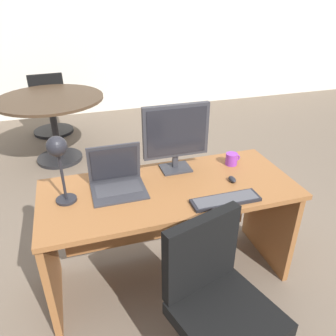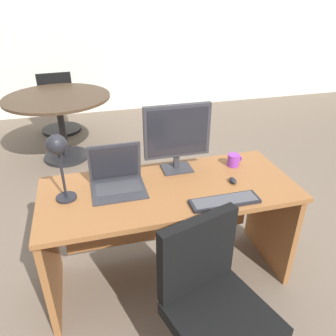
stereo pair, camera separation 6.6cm
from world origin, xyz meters
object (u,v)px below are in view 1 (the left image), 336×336
Objects in this scene: office_chair at (218,318)px; meeting_table at (52,114)px; laptop at (116,175)px; coffee_mug at (232,159)px; mouse at (232,179)px; desk_lamp at (58,155)px; monitor at (176,134)px; meeting_chair_near at (50,110)px; keyboard at (226,200)px; desk at (167,213)px.

office_chair reaches higher than meeting_table.
coffee_mug is at bearing 3.67° from laptop.
mouse is 0.17× the size of desk_lamp.
monitor is 6.32× the size of mouse.
meeting_chair_near is at bearing 102.73° from office_chair.
keyboard is (0.15, -0.46, -0.25)m from monitor.
monitor is 0.38× the size of meeting_table.
laptop is 3.06× the size of coffee_mug.
keyboard is at bearing 63.69° from office_chair.
office_chair reaches higher than meeting_chair_near.
desk is 3.48× the size of monitor.
keyboard is 3.84× the size of coffee_mug.
coffee_mug is at bearing 59.24° from keyboard.
desk is at bearing 93.75° from office_chair.
monitor is at bearing 56.03° from desk.
laptop is 0.78× the size of desk_lamp.
desk_lamp is (-0.62, -0.04, 0.54)m from desk.
office_chair is at bearing -94.00° from monitor.
monitor is 0.47m from laptop.
desk is 0.49m from mouse.
monitor reaches higher than coffee_mug.
desk_lamp reaches higher than keyboard.
desk is 14.88× the size of coffee_mug.
monitor is 0.52× the size of meeting_chair_near.
office_chair is at bearing -46.17° from desk_lamp.
keyboard is (0.26, -0.30, 0.25)m from desk.
mouse is 0.24m from coffee_mug.
meeting_chair_near is (-1.20, 3.11, -0.41)m from mouse.
office_chair is (-0.06, -0.90, -0.65)m from monitor.
desk_lamp is at bearing -172.37° from coffee_mug.
meeting_chair_near is (-0.49, 2.95, -0.48)m from laptop.
coffee_mug is 2.37m from meeting_table.
desk_lamp is (-1.03, 0.06, 0.29)m from mouse.
meeting_table is (-0.78, 2.86, 0.22)m from office_chair.
meeting_chair_near is (-0.18, 3.05, -0.71)m from desk_lamp.
meeting_table is (-1.00, 2.42, -0.18)m from keyboard.
coffee_mug is (0.82, 0.05, -0.04)m from laptop.
mouse is at bearing -41.95° from monitor.
monitor is 2.18m from meeting_table.
mouse reaches higher than keyboard.
desk_lamp reaches higher than meeting_chair_near.
laptop is (-0.42, -0.10, -0.18)m from monitor.
laptop is 0.37× the size of meeting_chair_near.
desk_lamp is (-0.89, 0.26, 0.30)m from keyboard.
desk_lamp is at bearing 163.69° from keyboard.
coffee_mug is 0.09× the size of meeting_table.
monitor reaches higher than office_chair.
mouse is (0.72, -0.16, -0.06)m from laptop.
meeting_chair_near reaches higher than mouse.
monitor is 0.46m from coffee_mug.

